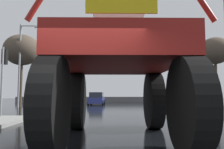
{
  "coord_description": "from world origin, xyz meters",
  "views": [
    {
      "loc": [
        0.53,
        -3.31,
        1.21
      ],
      "look_at": [
        0.64,
        5.91,
        2.02
      ],
      "focal_mm": 36.97,
      "sensor_mm": 36.0,
      "label": 1
    }
  ],
  "objects_px": {
    "traffic_signal_near_left": "(4,66)",
    "bare_tree_left": "(22,50)",
    "traffic_signal_near_right": "(190,74)",
    "streetlight_far_left": "(21,61)",
    "bare_tree_right": "(215,51)",
    "streetlight_far_right": "(177,69)",
    "oversize_sprayer": "(117,65)",
    "sedan_ahead": "(97,99)"
  },
  "relations": [
    {
      "from": "sedan_ahead",
      "to": "bare_tree_left",
      "type": "relative_size",
      "value": 0.56
    },
    {
      "from": "streetlight_far_right",
      "to": "sedan_ahead",
      "type": "bearing_deg",
      "value": 170.18
    },
    {
      "from": "streetlight_far_left",
      "to": "streetlight_far_right",
      "type": "height_order",
      "value": "streetlight_far_left"
    },
    {
      "from": "sedan_ahead",
      "to": "bare_tree_right",
      "type": "distance_m",
      "value": 14.49
    },
    {
      "from": "oversize_sprayer",
      "to": "streetlight_far_right",
      "type": "height_order",
      "value": "streetlight_far_right"
    },
    {
      "from": "streetlight_far_right",
      "to": "bare_tree_right",
      "type": "relative_size",
      "value": 1.2
    },
    {
      "from": "streetlight_far_right",
      "to": "bare_tree_right",
      "type": "bearing_deg",
      "value": -78.96
    },
    {
      "from": "bare_tree_right",
      "to": "streetlight_far_right",
      "type": "bearing_deg",
      "value": 101.04
    },
    {
      "from": "streetlight_far_right",
      "to": "bare_tree_left",
      "type": "height_order",
      "value": "streetlight_far_right"
    },
    {
      "from": "traffic_signal_near_left",
      "to": "sedan_ahead",
      "type": "bearing_deg",
      "value": 74.82
    },
    {
      "from": "traffic_signal_near_right",
      "to": "bare_tree_left",
      "type": "bearing_deg",
      "value": 140.97
    },
    {
      "from": "traffic_signal_near_left",
      "to": "bare_tree_left",
      "type": "bearing_deg",
      "value": 106.46
    },
    {
      "from": "streetlight_far_right",
      "to": "bare_tree_right",
      "type": "height_order",
      "value": "streetlight_far_right"
    },
    {
      "from": "oversize_sprayer",
      "to": "streetlight_far_left",
      "type": "distance_m",
      "value": 18.04
    },
    {
      "from": "streetlight_far_left",
      "to": "bare_tree_left",
      "type": "relative_size",
      "value": 1.09
    },
    {
      "from": "sedan_ahead",
      "to": "traffic_signal_near_right",
      "type": "relative_size",
      "value": 1.28
    },
    {
      "from": "streetlight_far_right",
      "to": "traffic_signal_near_right",
      "type": "bearing_deg",
      "value": -103.99
    },
    {
      "from": "streetlight_far_left",
      "to": "bare_tree_left",
      "type": "bearing_deg",
      "value": 109.36
    },
    {
      "from": "streetlight_far_right",
      "to": "bare_tree_right",
      "type": "xyz_separation_m",
      "value": [
        1.33,
        -6.84,
        0.85
      ]
    },
    {
      "from": "bare_tree_left",
      "to": "bare_tree_right",
      "type": "relative_size",
      "value": 1.19
    },
    {
      "from": "oversize_sprayer",
      "to": "traffic_signal_near_right",
      "type": "distance_m",
      "value": 7.5
    },
    {
      "from": "traffic_signal_near_left",
      "to": "bare_tree_right",
      "type": "height_order",
      "value": "bare_tree_right"
    },
    {
      "from": "oversize_sprayer",
      "to": "streetlight_far_right",
      "type": "xyz_separation_m",
      "value": [
        7.77,
        20.27,
        2.14
      ]
    },
    {
      "from": "streetlight_far_left",
      "to": "streetlight_far_right",
      "type": "distance_m",
      "value": 17.19
    },
    {
      "from": "streetlight_far_right",
      "to": "bare_tree_left",
      "type": "relative_size",
      "value": 1.01
    },
    {
      "from": "traffic_signal_near_right",
      "to": "streetlight_far_left",
      "type": "xyz_separation_m",
      "value": [
        -13.03,
        9.41,
        2.13
      ]
    },
    {
      "from": "streetlight_far_left",
      "to": "bare_tree_right",
      "type": "distance_m",
      "value": 18.01
    },
    {
      "from": "bare_tree_left",
      "to": "bare_tree_right",
      "type": "height_order",
      "value": "bare_tree_left"
    },
    {
      "from": "bare_tree_right",
      "to": "traffic_signal_near_right",
      "type": "bearing_deg",
      "value": -123.72
    },
    {
      "from": "streetlight_far_right",
      "to": "streetlight_far_left",
      "type": "bearing_deg",
      "value": -164.17
    },
    {
      "from": "streetlight_far_left",
      "to": "oversize_sprayer",
      "type": "bearing_deg",
      "value": -60.63
    },
    {
      "from": "bare_tree_left",
      "to": "bare_tree_right",
      "type": "bearing_deg",
      "value": -11.53
    },
    {
      "from": "streetlight_far_right",
      "to": "oversize_sprayer",
      "type": "bearing_deg",
      "value": -110.97
    },
    {
      "from": "traffic_signal_near_left",
      "to": "streetlight_far_left",
      "type": "bearing_deg",
      "value": 105.95
    },
    {
      "from": "traffic_signal_near_left",
      "to": "traffic_signal_near_right",
      "type": "distance_m",
      "value": 10.34
    },
    {
      "from": "sedan_ahead",
      "to": "streetlight_far_left",
      "type": "bearing_deg",
      "value": 135.15
    },
    {
      "from": "bare_tree_left",
      "to": "bare_tree_right",
      "type": "xyz_separation_m",
      "value": [
        18.44,
        -3.76,
        -0.78
      ]
    },
    {
      "from": "oversize_sprayer",
      "to": "traffic_signal_near_left",
      "type": "relative_size",
      "value": 1.49
    },
    {
      "from": "sedan_ahead",
      "to": "bare_tree_right",
      "type": "height_order",
      "value": "bare_tree_right"
    },
    {
      "from": "traffic_signal_near_right",
      "to": "streetlight_far_left",
      "type": "height_order",
      "value": "streetlight_far_left"
    },
    {
      "from": "bare_tree_left",
      "to": "traffic_signal_near_right",
      "type": "bearing_deg",
      "value": -39.03
    },
    {
      "from": "sedan_ahead",
      "to": "streetlight_far_left",
      "type": "height_order",
      "value": "streetlight_far_left"
    }
  ]
}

